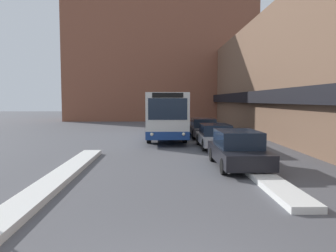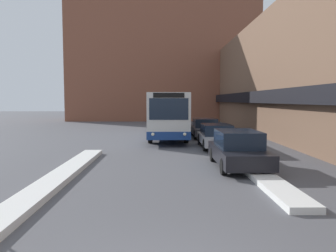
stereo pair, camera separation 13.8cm
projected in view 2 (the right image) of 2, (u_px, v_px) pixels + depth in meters
The scene contains 8 objects.
building_row_right at pixel (279, 78), 28.05m from camera, with size 5.50×60.00×9.39m.
building_backdrop_far at pixel (163, 59), 46.71m from camera, with size 26.00×8.00×17.41m.
snow_bank_left at pixel (59, 178), 11.44m from camera, with size 0.90×11.49×0.21m.
snow_bank_right at pixel (264, 177), 11.49m from camera, with size 0.90×7.03×0.20m.
city_bus at pixel (168, 114), 25.15m from camera, with size 2.63×12.36×3.28m.
parked_car_front at pixel (238, 149), 13.70m from camera, with size 1.93×4.44×1.54m.
parked_car_middle at pixel (216, 136), 19.34m from camera, with size 1.89×4.27×1.39m.
parked_car_back at pixel (205, 128), 24.78m from camera, with size 1.92×4.45×1.43m.
Camera 2 is at (0.08, -4.15, 2.80)m, focal length 35.00 mm.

